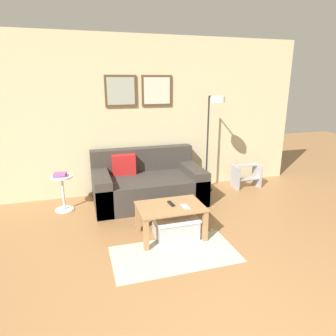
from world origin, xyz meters
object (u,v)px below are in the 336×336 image
at_px(remote_control, 171,204).
at_px(cell_phone, 185,207).
at_px(floor_lamp, 214,124).
at_px(coffee_table, 170,212).
at_px(storage_bin, 175,227).
at_px(book_stack, 60,175).
at_px(couch, 147,184).
at_px(side_table, 63,190).
at_px(step_stool, 246,175).

height_order(remote_control, cell_phone, remote_control).
bearing_deg(floor_lamp, cell_phone, -126.29).
xyz_separation_m(coffee_table, storage_bin, (0.05, -0.04, -0.19)).
distance_m(storage_bin, floor_lamp, 1.92).
distance_m(coffee_table, floor_lamp, 1.83).
xyz_separation_m(book_stack, cell_phone, (1.45, -1.28, -0.14)).
bearing_deg(floor_lamp, book_stack, 179.72).
height_order(floor_lamp, cell_phone, floor_lamp).
relative_size(couch, coffee_table, 2.12).
bearing_deg(book_stack, floor_lamp, -0.28).
xyz_separation_m(coffee_table, book_stack, (-1.29, 1.20, 0.23)).
bearing_deg(coffee_table, side_table, 136.81).
relative_size(coffee_table, cell_phone, 5.67).
distance_m(couch, remote_control, 1.18).
bearing_deg(storage_bin, cell_phone, -24.60).
distance_m(side_table, remote_control, 1.74).
bearing_deg(remote_control, storage_bin, -71.55).
xyz_separation_m(couch, side_table, (-1.27, -0.01, 0.04)).
relative_size(storage_bin, side_table, 0.99).
height_order(couch, storage_bin, couch).
distance_m(book_stack, remote_control, 1.75).
height_order(floor_lamp, side_table, floor_lamp).
xyz_separation_m(coffee_table, side_table, (-1.27, 1.20, -0.01)).
relative_size(coffee_table, step_stool, 1.68).
height_order(side_table, remote_control, side_table).
bearing_deg(cell_phone, storage_bin, 150.22).
bearing_deg(remote_control, coffee_table, -122.47).
distance_m(coffee_table, step_stool, 2.26).
relative_size(couch, book_stack, 8.91).
height_order(storage_bin, floor_lamp, floor_lamp).
height_order(book_stack, step_stool, book_stack).
bearing_deg(cell_phone, couch, 92.21).
distance_m(floor_lamp, cell_phone, 1.76).
relative_size(coffee_table, side_table, 1.51).
bearing_deg(remote_control, couch, 86.14).
xyz_separation_m(floor_lamp, cell_phone, (-0.93, -1.27, -0.77)).
relative_size(coffee_table, storage_bin, 1.52).
distance_m(floor_lamp, step_stool, 1.22).
bearing_deg(book_stack, cell_phone, -41.48).
distance_m(cell_phone, step_stool, 2.19).
bearing_deg(floor_lamp, storage_bin, -130.48).
bearing_deg(floor_lamp, side_table, 179.71).
bearing_deg(couch, side_table, -179.58).
bearing_deg(side_table, remote_control, -41.86).
distance_m(floor_lamp, remote_control, 1.75).
distance_m(coffee_table, side_table, 1.75).
xyz_separation_m(couch, book_stack, (-1.28, -0.01, 0.28)).
bearing_deg(couch, floor_lamp, -1.11).
bearing_deg(storage_bin, book_stack, 137.43).
height_order(coffee_table, book_stack, book_stack).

